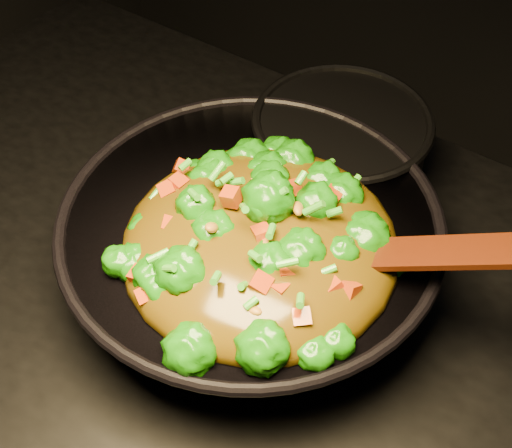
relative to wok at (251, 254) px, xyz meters
The scene contains 4 objects.
wok is the anchor object (origin of this frame).
stir_fry 0.11m from the wok, 41.01° to the right, with size 0.27×0.27×0.09m, color #1C7908, non-canonical shape.
spatula 0.19m from the wok, ahead, with size 0.25×0.04×0.01m, color #3C1906.
back_pot 0.19m from the wok, 89.93° to the left, with size 0.20×0.20×0.12m, color black.
Camera 1 is at (0.29, -0.30, 1.54)m, focal length 50.00 mm.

